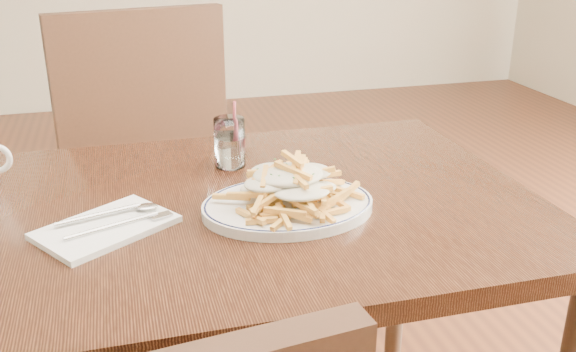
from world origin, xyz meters
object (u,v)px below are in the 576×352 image
object	(u,v)px
chair_far	(138,155)
loaded_fries	(288,181)
water_glass	(230,145)
table	(225,239)
fries_plate	(288,206)

from	to	relation	value
chair_far	loaded_fries	distance (m)	0.91
loaded_fries	water_glass	size ratio (longest dim) A/B	1.72
table	loaded_fries	bearing A→B (deg)	-33.16
chair_far	table	bearing A→B (deg)	-80.45
chair_far	water_glass	world-z (taller)	chair_far
chair_far	loaded_fries	bearing A→B (deg)	-74.27
table	water_glass	world-z (taller)	water_glass
water_glass	loaded_fries	bearing A→B (deg)	-77.21
fries_plate	water_glass	xyz separation A→B (m)	(-0.06, 0.26, 0.04)
loaded_fries	table	bearing A→B (deg)	146.84
fries_plate	water_glass	bearing A→B (deg)	102.79
fries_plate	loaded_fries	size ratio (longest dim) A/B	1.42
water_glass	chair_far	bearing A→B (deg)	106.99
fries_plate	loaded_fries	bearing A→B (deg)	146.31
loaded_fries	water_glass	distance (m)	0.27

